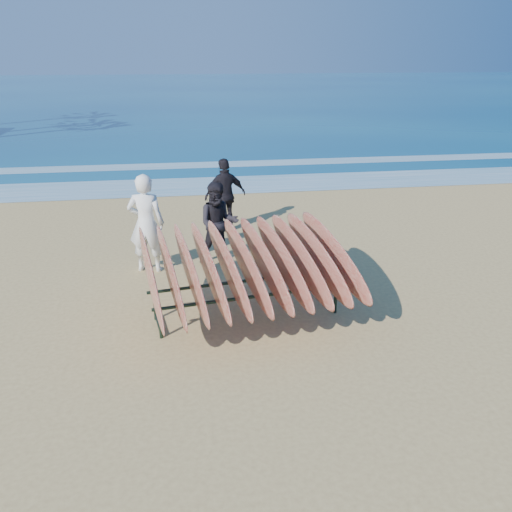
# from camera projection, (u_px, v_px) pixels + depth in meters

# --- Properties ---
(ground) EXTENTS (120.00, 120.00, 0.00)m
(ground) POSITION_uv_depth(u_px,v_px,m) (264.00, 328.00, 8.74)
(ground) COLOR tan
(ground) RESTS_ON ground
(ocean) EXTENTS (160.00, 160.00, 0.00)m
(ocean) POSITION_uv_depth(u_px,v_px,m) (180.00, 91.00, 59.52)
(ocean) COLOR navy
(ocean) RESTS_ON ground
(foam_near) EXTENTS (160.00, 160.00, 0.00)m
(foam_near) POSITION_uv_depth(u_px,v_px,m) (213.00, 185.00, 17.97)
(foam_near) COLOR white
(foam_near) RESTS_ON ground
(foam_far) EXTENTS (160.00, 160.00, 0.00)m
(foam_far) POSITION_uv_depth(u_px,v_px,m) (206.00, 165.00, 21.20)
(foam_far) COLOR white
(foam_far) RESTS_ON ground
(surfboard_rack) EXTENTS (3.57, 3.41, 1.54)m
(surfboard_rack) POSITION_uv_depth(u_px,v_px,m) (246.00, 264.00, 8.82)
(surfboard_rack) COLOR black
(surfboard_rack) RESTS_ON ground
(person_white) EXTENTS (0.80, 0.61, 1.99)m
(person_white) POSITION_uv_depth(u_px,v_px,m) (146.00, 223.00, 10.71)
(person_white) COLOR white
(person_white) RESTS_ON ground
(person_dark_a) EXTENTS (0.85, 0.66, 1.73)m
(person_dark_a) POSITION_uv_depth(u_px,v_px,m) (219.00, 224.00, 11.12)
(person_dark_a) COLOR black
(person_dark_a) RESTS_ON ground
(person_dark_b) EXTENTS (1.14, 0.73, 1.80)m
(person_dark_b) POSITION_uv_depth(u_px,v_px,m) (225.00, 195.00, 13.16)
(person_dark_b) COLOR black
(person_dark_b) RESTS_ON ground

